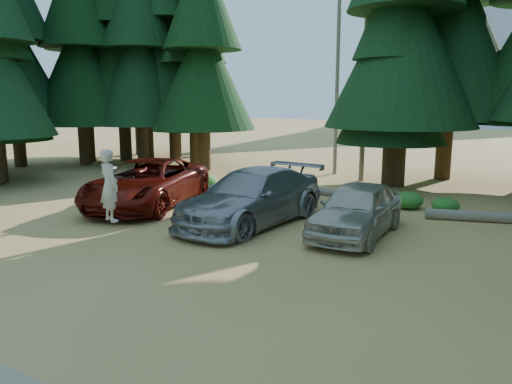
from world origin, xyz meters
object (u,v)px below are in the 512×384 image
at_px(silver_minivan_right, 357,209).
at_px(log_left, 172,185).
at_px(silver_minivan_center, 252,197).
at_px(red_pickup, 147,183).
at_px(log_mid, 307,190).
at_px(frisbee_player, 109,185).

height_order(silver_minivan_right, log_left, silver_minivan_right).
relative_size(silver_minivan_center, log_left, 1.23).
xyz_separation_m(red_pickup, log_mid, (3.87, 5.49, -0.73)).
distance_m(frisbee_player, log_left, 8.66).
distance_m(red_pickup, log_mid, 6.76).
bearing_deg(silver_minivan_right, log_left, 159.37).
bearing_deg(frisbee_player, log_mid, -80.43).
distance_m(silver_minivan_right, frisbee_player, 7.00).
xyz_separation_m(silver_minivan_center, frisbee_player, (-2.14, -3.86, 0.76)).
bearing_deg(frisbee_player, silver_minivan_right, -124.53).
relative_size(silver_minivan_center, frisbee_player, 3.01).
bearing_deg(log_left, log_mid, 26.49).
height_order(silver_minivan_center, log_left, silver_minivan_center).
bearing_deg(red_pickup, silver_minivan_center, -19.48).
xyz_separation_m(silver_minivan_right, log_left, (-9.71, 3.15, -0.61)).
bearing_deg(silver_minivan_center, silver_minivan_right, 10.90).
distance_m(log_left, log_mid, 5.97).
xyz_separation_m(red_pickup, silver_minivan_right, (8.01, 0.19, -0.09)).
xyz_separation_m(silver_minivan_right, log_mid, (-4.14, 5.29, -0.64)).
relative_size(red_pickup, silver_minivan_center, 1.05).
distance_m(silver_minivan_center, frisbee_player, 4.48).
height_order(frisbee_player, log_mid, frisbee_player).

